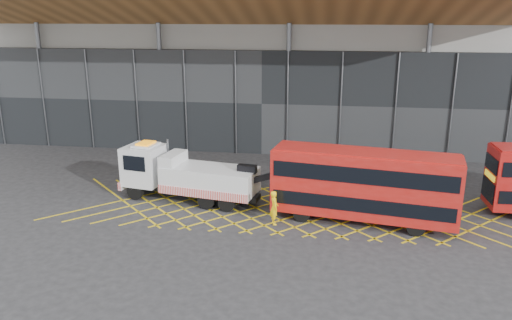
# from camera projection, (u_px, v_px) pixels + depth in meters

# --- Properties ---
(ground_plane) EXTENTS (120.00, 120.00, 0.00)m
(ground_plane) POSITION_uv_depth(u_px,v_px,m) (201.00, 205.00, 28.96)
(ground_plane) COLOR #262628
(road_markings) EXTENTS (27.96, 7.16, 0.01)m
(road_markings) POSITION_uv_depth(u_px,v_px,m) (298.00, 210.00, 28.18)
(road_markings) COLOR yellow
(road_markings) RESTS_ON ground_plane
(construction_building) EXTENTS (55.00, 23.97, 18.00)m
(construction_building) POSITION_uv_depth(u_px,v_px,m) (272.00, 34.00, 43.61)
(construction_building) COLOR gray
(construction_building) RESTS_ON ground_plane
(recovery_truck) EXTENTS (9.74, 3.75, 3.38)m
(recovery_truck) POSITION_uv_depth(u_px,v_px,m) (184.00, 175.00, 29.34)
(recovery_truck) COLOR black
(recovery_truck) RESTS_ON ground_plane
(bus_towed) EXTENTS (9.79, 3.76, 3.89)m
(bus_towed) POSITION_uv_depth(u_px,v_px,m) (363.00, 183.00, 25.99)
(bus_towed) COLOR #AD140F
(bus_towed) RESTS_ON ground_plane
(worker) EXTENTS (0.61, 0.77, 1.83)m
(worker) POSITION_uv_depth(u_px,v_px,m) (274.00, 208.00, 26.09)
(worker) COLOR yellow
(worker) RESTS_ON ground_plane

